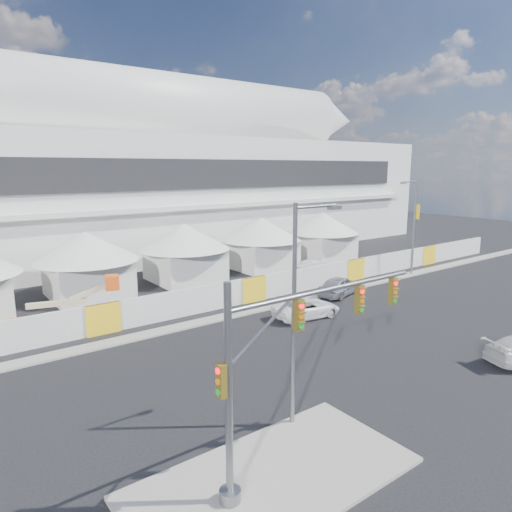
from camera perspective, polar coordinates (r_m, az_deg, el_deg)
ground at (r=22.80m, az=9.53°, el=-16.69°), size 160.00×160.00×0.00m
median_island at (r=17.42m, az=2.18°, el=-25.96°), size 10.00×5.00×0.15m
far_curb at (r=44.84m, az=15.80°, el=-2.91°), size 80.00×1.20×0.12m
stadium at (r=60.08m, az=-13.85°, el=9.69°), size 80.00×24.80×21.98m
tent_row at (r=41.43m, az=-14.42°, el=0.40°), size 53.40×8.40×5.40m
hoarding_fence at (r=36.38m, az=-0.36°, el=-4.18°), size 70.00×0.25×2.00m
scaffold_tower at (r=78.70m, az=14.10°, el=7.41°), size 4.40×4.40×12.00m
sedan_silver at (r=38.72m, az=10.38°, el=-3.69°), size 3.22×5.20×1.65m
pickup_curb at (r=32.87m, az=6.33°, el=-6.47°), size 2.87×5.25×1.40m
lot_car_a at (r=46.32m, az=7.30°, el=-1.35°), size 1.67×4.20×1.36m
traffic_mast at (r=15.27m, az=2.63°, el=-13.96°), size 8.79×0.70×7.16m
streetlight_median at (r=18.29m, az=5.33°, el=-5.48°), size 2.51×0.25×9.09m
streetlight_curb at (r=47.06m, az=19.08°, el=4.22°), size 2.78×0.63×9.40m
boom_lift at (r=32.67m, az=-24.38°, el=-7.10°), size 7.00×2.35×3.46m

